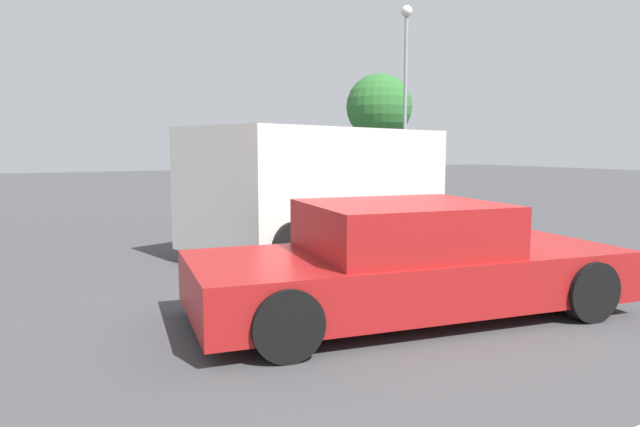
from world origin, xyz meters
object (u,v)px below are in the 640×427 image
at_px(dog, 532,246).
at_px(sedan_foreground, 407,263).
at_px(van_white, 325,185).
at_px(light_post_near, 406,69).

bearing_deg(dog, sedan_foreground, 29.29).
distance_m(van_white, light_post_near, 13.52).
bearing_deg(sedan_foreground, van_white, 82.02).
relative_size(dog, light_post_near, 0.09).
height_order(sedan_foreground, light_post_near, light_post_near).
relative_size(sedan_foreground, dog, 7.19).
height_order(sedan_foreground, dog, sedan_foreground).
height_order(sedan_foreground, van_white, van_white).
bearing_deg(light_post_near, sedan_foreground, -127.14).
relative_size(sedan_foreground, van_white, 0.91).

